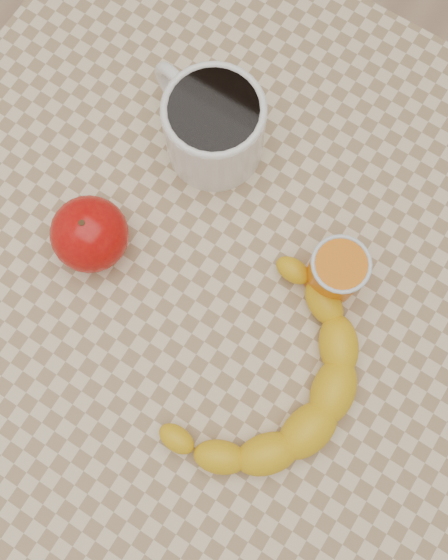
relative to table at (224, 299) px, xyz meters
The scene contains 6 objects.
ground 0.66m from the table, ahead, with size 3.00×3.00×0.00m, color tan.
table is the anchor object (origin of this frame).
coffee_mug 0.21m from the table, 126.79° to the left, with size 0.16×0.14×0.09m.
orange_juice_glass 0.17m from the table, 34.77° to the left, with size 0.06×0.06×0.07m.
apple 0.19m from the table, 165.36° to the right, with size 0.09×0.09×0.08m.
banana 0.16m from the table, 34.85° to the right, with size 0.26×0.32×0.05m, color gold, non-canonical shape.
Camera 1 is at (0.08, -0.13, 1.42)m, focal length 40.00 mm.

